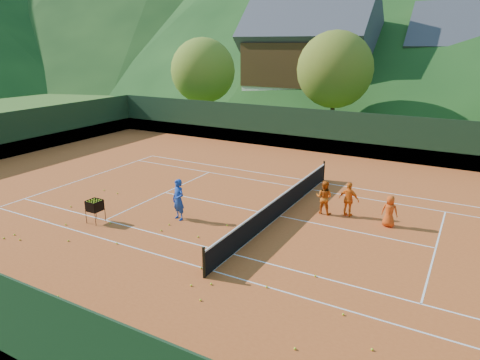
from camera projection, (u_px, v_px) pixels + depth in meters
The scene contains 38 objects.
ground at pixel (279, 216), 18.96m from camera, with size 400.00×400.00×0.00m, color #32561A.
clay_court at pixel (279, 216), 18.96m from camera, with size 40.00×24.00×0.02m, color #B24B1C.
coach at pixel (178, 200), 18.35m from camera, with size 0.66×0.43×1.81m, color #1940A8.
student_a at pixel (324, 197), 19.03m from camera, with size 0.74×0.58×1.53m, color #D85D13.
student_b at pixel (349, 200), 18.72m from camera, with size 0.91×0.38×1.55m, color orange.
student_c at pixel (390, 211), 17.70m from camera, with size 0.66×0.43×1.35m, color #D44912.
tennis_ball_0 at pixel (267, 287), 13.39m from camera, with size 0.07×0.07×0.07m, color #C8E626.
tennis_ball_1 at pixel (14, 235), 17.03m from camera, with size 0.07×0.07×0.07m, color #C8E626.
tennis_ball_2 at pixel (117, 193), 21.72m from camera, with size 0.07×0.07×0.07m, color #C8E626.
tennis_ball_3 at pixel (372, 350), 10.65m from camera, with size 0.07×0.07×0.07m, color #C8E626.
tennis_ball_4 at pixel (191, 285), 13.47m from camera, with size 0.07×0.07×0.07m, color #C8E626.
tennis_ball_5 at pixel (200, 300), 12.70m from camera, with size 0.07×0.07×0.07m, color #C8E626.
tennis_ball_6 at pixel (161, 230), 17.41m from camera, with size 0.07×0.07×0.07m, color #C8E626.
tennis_ball_7 at pixel (4, 238), 16.72m from camera, with size 0.07×0.07×0.07m, color #C8E626.
tennis_ball_8 at pixel (201, 268), 14.51m from camera, with size 0.07×0.07×0.07m, color #C8E626.
tennis_ball_9 at pixel (66, 224), 17.99m from camera, with size 0.07×0.07×0.07m, color #C8E626.
tennis_ball_10 at pixel (169, 225), 17.97m from camera, with size 0.07×0.07×0.07m, color #C8E626.
tennis_ball_11 at pixel (104, 190), 22.18m from camera, with size 0.07×0.07×0.07m, color #C8E626.
tennis_ball_12 at pixel (110, 223), 18.12m from camera, with size 0.07×0.07×0.07m, color #C8E626.
tennis_ball_13 at pixel (198, 237), 16.84m from camera, with size 0.07×0.07×0.07m, color #C8E626.
tennis_ball_14 at pixel (58, 297), 12.88m from camera, with size 0.07×0.07×0.07m, color #C8E626.
tennis_ball_15 at pixel (315, 276), 14.01m from camera, with size 0.07×0.07×0.07m, color #C8E626.
tennis_ball_16 at pixel (343, 314), 12.03m from camera, with size 0.07×0.07×0.07m, color #C8E626.
tennis_ball_17 at pixel (68, 241), 16.51m from camera, with size 0.07×0.07×0.07m, color #C8E626.
tennis_ball_20 at pixel (295, 349), 10.68m from camera, with size 0.07×0.07×0.07m, color #C8E626.
tennis_ball_21 at pixel (20, 240), 16.59m from camera, with size 0.07×0.07×0.07m, color #C8E626.
tennis_ball_22 at pixel (211, 284), 13.55m from camera, with size 0.07×0.07×0.07m, color #C8E626.
tennis_ball_23 at pixel (71, 207), 19.95m from camera, with size 0.07×0.07×0.07m, color #C8E626.
tennis_ball_24 at pixel (117, 243), 16.29m from camera, with size 0.07×0.07×0.07m, color #C8E626.
tennis_ball_25 at pixel (227, 225), 17.91m from camera, with size 0.07×0.07×0.07m, color #C8E626.
court_lines at pixel (279, 216), 18.95m from camera, with size 23.83×11.03×0.00m.
tennis_net at pixel (280, 205), 18.80m from camera, with size 0.10×12.07×1.10m.
perimeter_fence at pixel (280, 189), 18.57m from camera, with size 40.40×24.24×3.00m.
ball_hopper at pixel (95, 206), 18.06m from camera, with size 0.57×0.57×1.00m.
chalet_left at pixel (310, 59), 46.81m from camera, with size 13.80×9.93×12.92m.
chalet_mid at pixel (474, 67), 42.92m from camera, with size 12.65×8.82×11.45m.
tree_a at pixel (203, 71), 39.86m from camera, with size 6.00×6.00×7.88m.
tree_b at pixel (335, 70), 35.85m from camera, with size 6.40×6.40×8.40m.
Camera 1 is at (7.03, -16.18, 7.34)m, focal length 32.00 mm.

